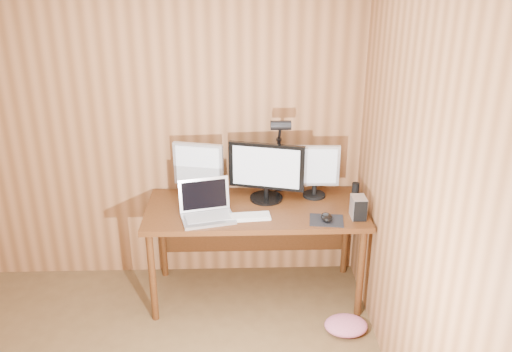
{
  "coord_description": "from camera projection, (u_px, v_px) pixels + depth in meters",
  "views": [
    {
      "loc": [
        0.82,
        -1.93,
        2.49
      ],
      "look_at": [
        0.93,
        1.58,
        1.02
      ],
      "focal_mm": 38.0,
      "sensor_mm": 36.0,
      "label": 1
    }
  ],
  "objects": [
    {
      "name": "room_shell",
      "position": [
        43.0,
        275.0,
        2.23
      ],
      "size": [
        4.0,
        4.0,
        4.0
      ],
      "color": "brown",
      "rests_on": "ground"
    },
    {
      "name": "desk",
      "position": [
        255.0,
        218.0,
        4.07
      ],
      "size": [
        1.6,
        0.7,
        0.75
      ],
      "color": "#4C260F",
      "rests_on": "floor"
    },
    {
      "name": "monitor_center",
      "position": [
        266.0,
        171.0,
        3.99
      ],
      "size": [
        0.56,
        0.25,
        0.44
      ],
      "rotation": [
        0.0,
        0.0,
        -0.26
      ],
      "color": "black",
      "rests_on": "desk"
    },
    {
      "name": "monitor_left",
      "position": [
        198.0,
        169.0,
        4.04
      ],
      "size": [
        0.37,
        0.18,
        0.43
      ],
      "rotation": [
        0.0,
        0.0,
        -0.24
      ],
      "color": "black",
      "rests_on": "desk"
    },
    {
      "name": "monitor_right",
      "position": [
        315.0,
        170.0,
        4.05
      ],
      "size": [
        0.36,
        0.17,
        0.41
      ],
      "rotation": [
        0.0,
        0.0,
        -0.03
      ],
      "color": "black",
      "rests_on": "desk"
    },
    {
      "name": "laptop",
      "position": [
        206.0,
        208.0,
        3.8
      ],
      "size": [
        0.41,
        0.35,
        0.26
      ],
      "rotation": [
        0.0,
        0.0,
        0.24
      ],
      "color": "silver",
      "rests_on": "desk"
    },
    {
      "name": "keyboard",
      "position": [
        241.0,
        217.0,
        3.79
      ],
      "size": [
        0.42,
        0.16,
        0.02
      ],
      "rotation": [
        0.0,
        0.0,
        0.09
      ],
      "color": "white",
      "rests_on": "desk"
    },
    {
      "name": "mousepad",
      "position": [
        326.0,
        220.0,
        3.76
      ],
      "size": [
        0.26,
        0.22,
        0.0
      ],
      "primitive_type": "cube",
      "rotation": [
        0.0,
        0.0,
        -0.14
      ],
      "color": "black",
      "rests_on": "desk"
    },
    {
      "name": "mouse",
      "position": [
        327.0,
        217.0,
        3.75
      ],
      "size": [
        0.08,
        0.12,
        0.04
      ],
      "primitive_type": "ellipsoid",
      "rotation": [
        0.0,
        0.0,
        -0.03
      ],
      "color": "black",
      "rests_on": "mousepad"
    },
    {
      "name": "hard_drive",
      "position": [
        358.0,
        207.0,
        3.78
      ],
      "size": [
        0.1,
        0.14,
        0.15
      ],
      "rotation": [
        0.0,
        0.0,
        0.01
      ],
      "color": "silver",
      "rests_on": "desk"
    },
    {
      "name": "phone",
      "position": [
        225.0,
        220.0,
        3.76
      ],
      "size": [
        0.07,
        0.11,
        0.01
      ],
      "rotation": [
        0.0,
        0.0,
        0.15
      ],
      "color": "silver",
      "rests_on": "desk"
    },
    {
      "name": "speaker",
      "position": [
        355.0,
        191.0,
        4.06
      ],
      "size": [
        0.05,
        0.05,
        0.13
      ],
      "primitive_type": "cylinder",
      "color": "black",
      "rests_on": "desk"
    },
    {
      "name": "desk_lamp",
      "position": [
        280.0,
        145.0,
        4.02
      ],
      "size": [
        0.15,
        0.21,
        0.65
      ],
      "rotation": [
        0.0,
        0.0,
        0.07
      ],
      "color": "black",
      "rests_on": "desk"
    },
    {
      "name": "fabric_pile",
      "position": [
        346.0,
        325.0,
        3.81
      ],
      "size": [
        0.32,
        0.27,
        0.1
      ],
      "primitive_type": null,
      "rotation": [
        0.0,
        0.0,
        0.06
      ],
      "color": "#C55F7D",
      "rests_on": "floor"
    }
  ]
}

